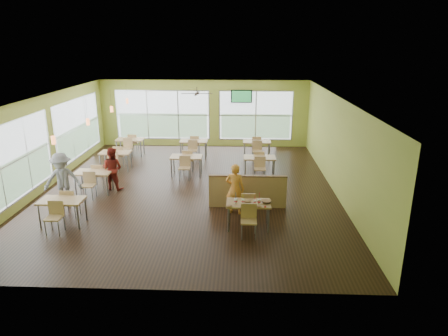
{
  "coord_description": "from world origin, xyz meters",
  "views": [
    {
      "loc": [
        1.73,
        -13.1,
        4.96
      ],
      "look_at": [
        1.23,
        -0.63,
        0.97
      ],
      "focal_mm": 32.0,
      "sensor_mm": 36.0,
      "label": 1
    }
  ],
  "objects_px": {
    "man_plaid": "(235,189)",
    "main_table": "(248,207)",
    "food_basket": "(266,201)",
    "half_wall_divider": "(248,191)"
  },
  "relations": [
    {
      "from": "half_wall_divider",
      "to": "food_basket",
      "type": "bearing_deg",
      "value": -71.43
    },
    {
      "from": "main_table",
      "to": "man_plaid",
      "type": "bearing_deg",
      "value": 111.48
    },
    {
      "from": "main_table",
      "to": "food_basket",
      "type": "relative_size",
      "value": 5.51
    },
    {
      "from": "half_wall_divider",
      "to": "man_plaid",
      "type": "relative_size",
      "value": 1.55
    },
    {
      "from": "main_table",
      "to": "food_basket",
      "type": "xyz_separation_m",
      "value": [
        0.48,
        0.01,
        0.15
      ]
    },
    {
      "from": "main_table",
      "to": "half_wall_divider",
      "type": "distance_m",
      "value": 1.45
    },
    {
      "from": "main_table",
      "to": "food_basket",
      "type": "bearing_deg",
      "value": 0.87
    },
    {
      "from": "man_plaid",
      "to": "main_table",
      "type": "bearing_deg",
      "value": 124.57
    },
    {
      "from": "main_table",
      "to": "half_wall_divider",
      "type": "height_order",
      "value": "half_wall_divider"
    },
    {
      "from": "main_table",
      "to": "half_wall_divider",
      "type": "relative_size",
      "value": 0.63
    }
  ]
}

